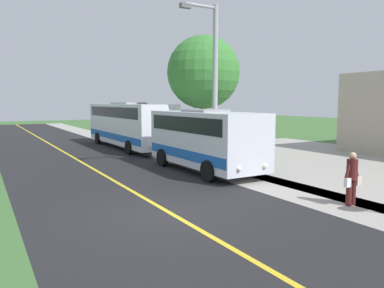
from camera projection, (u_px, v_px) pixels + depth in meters
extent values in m
plane|color=#3D6633|center=(169.00, 213.00, 10.90)|extent=(120.00, 120.00, 0.00)
cube|color=black|center=(169.00, 212.00, 10.90)|extent=(8.00, 100.00, 0.01)
cube|color=#9E9991|center=(295.00, 191.00, 13.51)|extent=(2.40, 100.00, 0.01)
cube|color=gold|center=(169.00, 212.00, 10.90)|extent=(0.16, 100.00, 0.00)
cube|color=silver|center=(205.00, 138.00, 17.36)|extent=(2.39, 7.01, 2.47)
cube|color=blue|center=(205.00, 152.00, 17.44)|extent=(2.43, 6.87, 0.44)
cube|color=black|center=(205.00, 124.00, 17.28)|extent=(2.43, 6.30, 0.70)
cube|color=gray|center=(205.00, 111.00, 17.21)|extent=(1.43, 2.10, 0.12)
cylinder|color=black|center=(253.00, 166.00, 16.23)|extent=(0.25, 0.90, 0.90)
cylinder|color=black|center=(208.00, 171.00, 15.03)|extent=(0.25, 0.90, 0.90)
cylinder|color=black|center=(202.00, 154.00, 19.95)|extent=(0.25, 0.90, 0.90)
cylinder|color=black|center=(162.00, 157.00, 18.75)|extent=(0.25, 0.90, 0.90)
sphere|color=#F2EACC|center=(265.00, 166.00, 14.77)|extent=(0.20, 0.20, 0.20)
sphere|color=#F2EACC|center=(239.00, 169.00, 14.11)|extent=(0.20, 0.20, 0.20)
cube|color=white|center=(128.00, 124.00, 26.29)|extent=(2.54, 11.02, 2.79)
cube|color=blue|center=(129.00, 135.00, 26.38)|extent=(2.58, 10.80, 0.44)
cube|color=black|center=(128.00, 112.00, 26.19)|extent=(2.58, 9.92, 0.70)
cube|color=gray|center=(128.00, 103.00, 26.12)|extent=(1.52, 3.31, 0.12)
cylinder|color=black|center=(165.00, 145.00, 24.14)|extent=(0.25, 0.90, 0.90)
cylinder|color=black|center=(129.00, 148.00, 22.87)|extent=(0.25, 0.90, 0.90)
cylinder|color=black|center=(129.00, 137.00, 30.00)|extent=(0.25, 0.90, 0.90)
cylinder|color=black|center=(98.00, 138.00, 28.73)|extent=(0.25, 0.90, 0.90)
sphere|color=#F2EACC|center=(172.00, 145.00, 22.01)|extent=(0.20, 0.20, 0.20)
sphere|color=#F2EACC|center=(151.00, 147.00, 21.31)|extent=(0.20, 0.20, 0.20)
cylinder|color=#4C1919|center=(353.00, 192.00, 11.67)|extent=(0.18, 0.18, 0.83)
cylinder|color=#4C1919|center=(349.00, 193.00, 11.57)|extent=(0.18, 0.18, 0.83)
cylinder|color=#4C1919|center=(352.00, 170.00, 11.53)|extent=(0.34, 0.34, 0.66)
sphere|color=tan|center=(353.00, 156.00, 11.48)|extent=(0.22, 0.22, 0.22)
cylinder|color=#4C1919|center=(356.00, 168.00, 11.62)|extent=(0.28, 0.10, 0.59)
cube|color=beige|center=(358.00, 181.00, 11.67)|extent=(0.20, 0.12, 0.28)
cylinder|color=#4C1919|center=(348.00, 169.00, 11.44)|extent=(0.28, 0.10, 0.59)
cube|color=white|center=(348.00, 183.00, 11.40)|extent=(0.20, 0.12, 0.28)
cylinder|color=#9E9EA3|center=(215.00, 90.00, 17.27)|extent=(0.24, 0.24, 7.74)
cylinder|color=#9E9EA3|center=(201.00, 6.00, 16.44)|extent=(1.60, 0.14, 0.14)
cube|color=#59595B|center=(185.00, 6.00, 16.05)|extent=(0.50, 0.24, 0.20)
cylinder|color=#4C3826|center=(203.00, 127.00, 22.90)|extent=(0.36, 0.36, 3.42)
sphere|color=#387A33|center=(203.00, 72.00, 22.51)|extent=(4.49, 4.49, 4.49)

